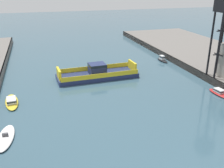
# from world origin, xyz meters

# --- Properties ---
(chain_ferry) EXTENTS (19.97, 7.35, 3.69)m
(chain_ferry) POSITION_xyz_m (-0.83, 39.35, 1.11)
(chain_ferry) COLOR navy
(chain_ferry) RESTS_ON ground
(moored_boat_near_left) EXTENTS (1.76, 5.08, 1.69)m
(moored_boat_near_left) POSITION_xyz_m (21.34, 47.96, 0.63)
(moored_boat_near_left) COLOR black
(moored_boat_near_left) RESTS_ON ground
(moored_boat_mid_left) EXTENTS (2.59, 6.38, 1.18)m
(moored_boat_mid_left) POSITION_xyz_m (21.47, 21.89, 0.44)
(moored_boat_mid_left) COLOR red
(moored_boat_mid_left) RESTS_ON ground
(moored_boat_mid_right) EXTENTS (3.04, 7.66, 1.03)m
(moored_boat_mid_right) POSITION_xyz_m (-20.47, 17.26, 0.27)
(moored_boat_mid_right) COLOR white
(moored_boat_mid_right) RESTS_ON ground
(moored_boat_far_right) EXTENTS (3.14, 8.02, 1.25)m
(moored_boat_far_right) POSITION_xyz_m (-20.32, 30.06, 0.46)
(moored_boat_far_right) COLOR yellow
(moored_boat_far_right) RESTS_ON ground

